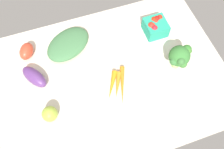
# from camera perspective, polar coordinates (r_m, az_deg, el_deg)

# --- Properties ---
(tablecloth) EXTENTS (1.04, 0.76, 0.02)m
(tablecloth) POSITION_cam_1_polar(r_m,az_deg,el_deg) (1.11, 0.00, -0.71)
(tablecloth) COLOR beige
(tablecloth) RESTS_ON ground
(heirloom_tomato_green) EXTENTS (0.07, 0.07, 0.07)m
(heirloom_tomato_green) POSITION_cam_1_polar(r_m,az_deg,el_deg) (1.03, -14.46, -8.97)
(heirloom_tomato_green) COLOR #9AB43A
(heirloom_tomato_green) RESTS_ON tablecloth
(carrot_bunch) EXTENTS (0.13, 0.17, 0.03)m
(carrot_bunch) POSITION_cam_1_polar(r_m,az_deg,el_deg) (1.07, 1.25, -2.46)
(carrot_bunch) COLOR orange
(carrot_bunch) RESTS_ON tablecloth
(roma_tomato) EXTENTS (0.09, 0.11, 0.06)m
(roma_tomato) POSITION_cam_1_polar(r_m,az_deg,el_deg) (1.20, -19.51, 5.21)
(roma_tomato) COLOR #D24029
(roma_tomato) RESTS_ON tablecloth
(berry_basket) EXTENTS (0.10, 0.10, 0.08)m
(berry_basket) POSITION_cam_1_polar(r_m,az_deg,el_deg) (1.22, 10.15, 11.08)
(berry_basket) COLOR teal
(berry_basket) RESTS_ON tablecloth
(leafy_greens_clump) EXTENTS (0.27, 0.25, 0.05)m
(leafy_greens_clump) POSITION_cam_1_polar(r_m,az_deg,el_deg) (1.17, -10.33, 7.09)
(leafy_greens_clump) COLOR #417446
(leafy_greens_clump) RESTS_ON tablecloth
(broccoli_head) EXTENTS (0.11, 0.10, 0.13)m
(broccoli_head) POSITION_cam_1_polar(r_m,az_deg,el_deg) (1.09, 15.74, 4.13)
(broccoli_head) COLOR #A6D175
(broccoli_head) RESTS_ON tablecloth
(eggplant) EXTENTS (0.13, 0.15, 0.06)m
(eggplant) POSITION_cam_1_polar(r_m,az_deg,el_deg) (1.12, -17.84, -0.51)
(eggplant) COLOR #5A3373
(eggplant) RESTS_ON tablecloth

